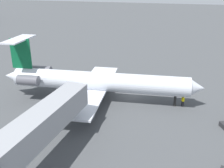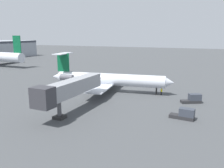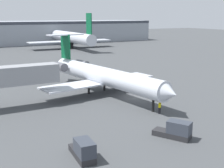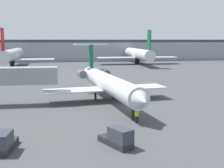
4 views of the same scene
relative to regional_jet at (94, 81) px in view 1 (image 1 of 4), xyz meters
The scene contains 4 objects.
ground_plane 6.77m from the regional_jet, 57.82° to the right, with size 400.00×400.00×0.10m, color #424447.
regional_jet is the anchor object (origin of this frame).
jet_bridge 17.66m from the regional_jet, behind, with size 17.44×3.23×6.17m.
ground_crew_marshaller 13.48m from the regional_jet, 81.70° to the right, with size 0.48×0.44×1.69m.
Camera 1 is at (-36.96, -8.88, 17.06)m, focal length 41.33 mm.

